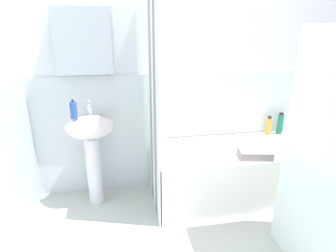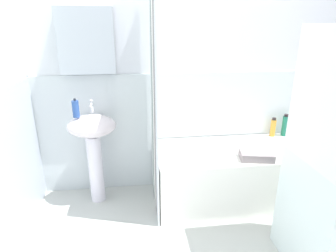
# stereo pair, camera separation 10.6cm
# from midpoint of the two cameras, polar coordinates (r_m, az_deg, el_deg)

# --- Properties ---
(wall_back_tiled) EXTENTS (3.60, 0.18, 2.40)m
(wall_back_tiled) POSITION_cam_midpoint_polar(r_m,az_deg,el_deg) (2.83, 5.10, 9.42)
(wall_back_tiled) COLOR white
(wall_back_tiled) RESTS_ON ground_plane
(sink) EXTENTS (0.44, 0.34, 0.87)m
(sink) POSITION_cam_midpoint_polar(r_m,az_deg,el_deg) (2.70, -13.69, -2.68)
(sink) COLOR white
(sink) RESTS_ON ground_plane
(faucet) EXTENTS (0.03, 0.12, 0.12)m
(faucet) POSITION_cam_midpoint_polar(r_m,az_deg,el_deg) (2.68, -14.03, 3.82)
(faucet) COLOR silver
(faucet) RESTS_ON sink
(soap_dispenser) EXTENTS (0.06, 0.06, 0.17)m
(soap_dispenser) POSITION_cam_midpoint_polar(r_m,az_deg,el_deg) (2.59, -16.91, 3.32)
(soap_dispenser) COLOR #2F55A4
(soap_dispenser) RESTS_ON sink
(bathtub) EXTENTS (1.47, 0.68, 0.53)m
(bathtub) POSITION_cam_midpoint_polar(r_m,az_deg,el_deg) (2.88, 13.82, -9.41)
(bathtub) COLOR white
(bathtub) RESTS_ON ground_plane
(shower_curtain) EXTENTS (0.01, 0.68, 2.00)m
(shower_curtain) POSITION_cam_midpoint_polar(r_m,az_deg,el_deg) (2.43, -1.57, 4.38)
(shower_curtain) COLOR white
(shower_curtain) RESTS_ON ground_plane
(shampoo_bottle) EXTENTS (0.06, 0.06, 0.23)m
(shampoo_bottle) POSITION_cam_midpoint_polar(r_m,az_deg,el_deg) (3.23, 23.28, 0.09)
(shampoo_bottle) COLOR #1E765B
(shampoo_bottle) RESTS_ON bathtub
(lotion_bottle) EXTENTS (0.05, 0.05, 0.20)m
(lotion_bottle) POSITION_cam_midpoint_polar(r_m,az_deg,el_deg) (3.18, 21.22, -0.28)
(lotion_bottle) COLOR gold
(lotion_bottle) RESTS_ON bathtub
(towel_folded) EXTENTS (0.31, 0.24, 0.07)m
(towel_folded) POSITION_cam_midpoint_polar(r_m,az_deg,el_deg) (2.62, 18.42, -5.62)
(towel_folded) COLOR gray
(towel_folded) RESTS_ON bathtub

